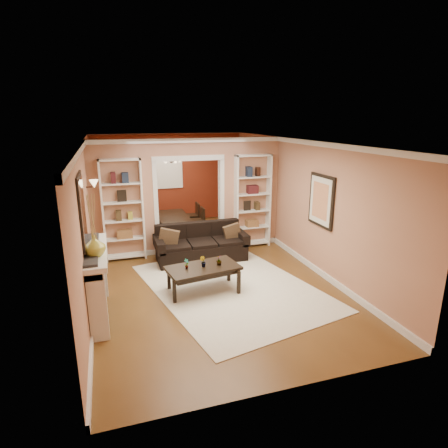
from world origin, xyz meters
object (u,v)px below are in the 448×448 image
object	(u,v)px
fireplace	(99,283)
dining_table	(174,224)
coffee_table	(203,279)
sofa	(201,243)
bookshelf_right	(252,201)
bookshelf_left	(123,211)

from	to	relation	value
fireplace	dining_table	xyz separation A→B (m)	(1.95, 4.17, -0.32)
coffee_table	fireplace	size ratio (longest dim) A/B	0.77
fireplace	dining_table	bearing A→B (deg)	64.94
sofa	dining_table	distance (m)	2.23
bookshelf_right	dining_table	xyz separation A→B (m)	(-1.69, 1.64, -0.89)
sofa	bookshelf_right	bearing A→B (deg)	21.69
coffee_table	fireplace	distance (m)	1.88
coffee_table	bookshelf_left	size ratio (longest dim) A/B	0.57
sofa	bookshelf_left	distance (m)	1.89
coffee_table	fireplace	xyz separation A→B (m)	(-1.82, -0.36, 0.33)
dining_table	bookshelf_right	bearing A→B (deg)	-134.03
coffee_table	dining_table	world-z (taller)	dining_table
bookshelf_right	dining_table	size ratio (longest dim) A/B	1.55
bookshelf_right	dining_table	world-z (taller)	bookshelf_right
sofa	coffee_table	bearing A→B (deg)	-102.86
fireplace	sofa	bearing A→B (deg)	41.79
bookshelf_left	bookshelf_right	size ratio (longest dim) A/B	1.00
sofa	bookshelf_left	xyz separation A→B (m)	(-1.64, 0.58, 0.74)
coffee_table	sofa	bearing A→B (deg)	67.83
sofa	bookshelf_right	xyz separation A→B (m)	(1.46, 0.58, 0.74)
coffee_table	fireplace	world-z (taller)	fireplace
bookshelf_left	dining_table	world-z (taller)	bookshelf_left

